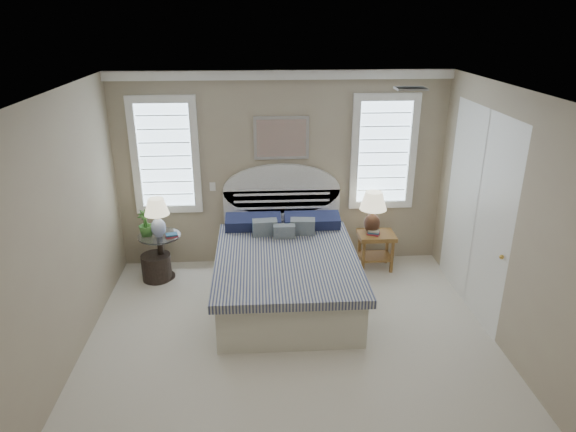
# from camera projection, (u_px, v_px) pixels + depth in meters

# --- Properties ---
(floor) EXTENTS (4.50, 5.00, 0.01)m
(floor) POSITION_uv_depth(u_px,v_px,m) (294.00, 368.00, 5.23)
(floor) COLOR beige
(floor) RESTS_ON ground
(ceiling) EXTENTS (4.50, 5.00, 0.01)m
(ceiling) POSITION_uv_depth(u_px,v_px,m) (296.00, 101.00, 4.23)
(ceiling) COLOR white
(ceiling) RESTS_ON wall_back
(wall_back) EXTENTS (4.50, 0.02, 2.70)m
(wall_back) POSITION_uv_depth(u_px,v_px,m) (281.00, 171.00, 7.05)
(wall_back) COLOR tan
(wall_back) RESTS_ON floor
(wall_left) EXTENTS (0.02, 5.00, 2.70)m
(wall_left) POSITION_uv_depth(u_px,v_px,m) (45.00, 255.00, 4.60)
(wall_left) COLOR tan
(wall_left) RESTS_ON floor
(wall_right) EXTENTS (0.02, 5.00, 2.70)m
(wall_right) POSITION_uv_depth(u_px,v_px,m) (531.00, 242.00, 4.86)
(wall_right) COLOR tan
(wall_right) RESTS_ON floor
(crown_molding) EXTENTS (4.50, 0.08, 0.12)m
(crown_molding) POSITION_uv_depth(u_px,v_px,m) (281.00, 75.00, 6.54)
(crown_molding) COLOR white
(crown_molding) RESTS_ON wall_back
(hvac_vent) EXTENTS (0.30, 0.20, 0.02)m
(hvac_vent) POSITION_uv_depth(u_px,v_px,m) (411.00, 89.00, 5.05)
(hvac_vent) COLOR #B2B2B2
(hvac_vent) RESTS_ON ceiling
(switch_plate) EXTENTS (0.08, 0.01, 0.12)m
(switch_plate) POSITION_uv_depth(u_px,v_px,m) (213.00, 187.00, 7.05)
(switch_plate) COLOR white
(switch_plate) RESTS_ON wall_back
(window_left) EXTENTS (0.90, 0.06, 1.60)m
(window_left) POSITION_uv_depth(u_px,v_px,m) (166.00, 156.00, 6.85)
(window_left) COLOR silver
(window_left) RESTS_ON wall_back
(window_right) EXTENTS (0.90, 0.06, 1.60)m
(window_right) POSITION_uv_depth(u_px,v_px,m) (383.00, 152.00, 7.02)
(window_right) COLOR silver
(window_right) RESTS_ON wall_back
(painting) EXTENTS (0.74, 0.04, 0.58)m
(painting) POSITION_uv_depth(u_px,v_px,m) (281.00, 138.00, 6.84)
(painting) COLOR silver
(painting) RESTS_ON wall_back
(closet_door) EXTENTS (0.02, 1.80, 2.40)m
(closet_door) POSITION_uv_depth(u_px,v_px,m) (476.00, 212.00, 6.03)
(closet_door) COLOR white
(closet_door) RESTS_ON floor
(bed) EXTENTS (1.72, 2.28, 1.47)m
(bed) POSITION_uv_depth(u_px,v_px,m) (286.00, 269.00, 6.44)
(bed) COLOR silver
(bed) RESTS_ON floor
(side_table_left) EXTENTS (0.56, 0.56, 0.63)m
(side_table_left) POSITION_uv_depth(u_px,v_px,m) (161.00, 252.00, 6.89)
(side_table_left) COLOR black
(side_table_left) RESTS_ON floor
(nightstand_right) EXTENTS (0.50, 0.40, 0.53)m
(nightstand_right) POSITION_uv_depth(u_px,v_px,m) (376.00, 243.00, 7.15)
(nightstand_right) COLOR olive
(nightstand_right) RESTS_ON floor
(floor_pot) EXTENTS (0.46, 0.46, 0.36)m
(floor_pot) POSITION_uv_depth(u_px,v_px,m) (157.00, 267.00, 6.93)
(floor_pot) COLOR black
(floor_pot) RESTS_ON floor
(lamp_left) EXTENTS (0.37, 0.37, 0.53)m
(lamp_left) POSITION_uv_depth(u_px,v_px,m) (157.00, 213.00, 6.67)
(lamp_left) COLOR white
(lamp_left) RESTS_ON side_table_left
(lamp_right) EXTENTS (0.44, 0.44, 0.60)m
(lamp_right) POSITION_uv_depth(u_px,v_px,m) (373.00, 208.00, 7.00)
(lamp_right) COLOR black
(lamp_right) RESTS_ON nightstand_right
(potted_plant) EXTENTS (0.21, 0.21, 0.35)m
(potted_plant) POSITION_uv_depth(u_px,v_px,m) (146.00, 223.00, 6.72)
(potted_plant) COLOR #2F7737
(potted_plant) RESTS_ON side_table_left
(books_left) EXTENTS (0.18, 0.15, 0.04)m
(books_left) POSITION_uv_depth(u_px,v_px,m) (172.00, 235.00, 6.74)
(books_left) COLOR #A12834
(books_left) RESTS_ON side_table_left
(books_right) EXTENTS (0.19, 0.17, 0.07)m
(books_right) POSITION_uv_depth(u_px,v_px,m) (374.00, 232.00, 7.06)
(books_right) COLOR #A12834
(books_right) RESTS_ON nightstand_right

